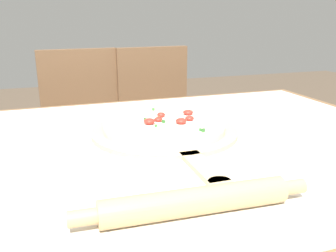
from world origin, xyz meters
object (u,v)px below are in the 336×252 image
Objects in this scene: chair_right at (159,122)px; pizza at (165,125)px; pizza_peel at (166,133)px; rolling_pin at (196,201)px; chair_left at (85,129)px.

pizza is at bearing -109.58° from chair_right.
pizza_peel is 0.03m from pizza.
pizza is 0.83× the size of rolling_pin.
rolling_pin is at bearing -107.97° from chair_right.
chair_right is at bearing -3.03° from chair_left.
chair_right is (0.31, 1.22, -0.24)m from rolling_pin.
rolling_pin is 0.45× the size of chair_left.
chair_left is at bearing 93.16° from rolling_pin.
chair_left reaches higher than rolling_pin.
chair_right is (0.23, 0.80, -0.24)m from pizza.
pizza is 0.37× the size of chair_left.
pizza is 0.43m from rolling_pin.
pizza_peel is at bearing -109.30° from chair_right.
chair_right is at bearing 75.69° from rolling_pin.
rolling_pin reaches higher than pizza_peel.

